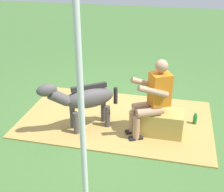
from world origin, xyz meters
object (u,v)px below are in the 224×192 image
object	(u,v)px
pony_standing	(84,99)
tent_pole_left	(82,126)
soda_bottle	(195,119)
hay_bale	(160,123)
person_seated	(153,96)

from	to	relation	value
pony_standing	tent_pole_left	bearing A→B (deg)	108.04
soda_bottle	tent_pole_left	world-z (taller)	tent_pole_left
soda_bottle	hay_bale	bearing A→B (deg)	36.26
soda_bottle	pony_standing	bearing A→B (deg)	16.97
hay_bale	tent_pole_left	world-z (taller)	tent_pole_left
person_seated	tent_pole_left	bearing A→B (deg)	75.41
hay_bale	soda_bottle	size ratio (longest dim) A/B	2.86
pony_standing	hay_bale	bearing A→B (deg)	-173.89
person_seated	tent_pole_left	size ratio (longest dim) A/B	0.51
person_seated	pony_standing	size ratio (longest dim) A/B	1.12
pony_standing	soda_bottle	distance (m)	1.97
hay_bale	tent_pole_left	xyz separation A→B (m)	(0.65, 1.98, 1.06)
soda_bottle	tent_pole_left	size ratio (longest dim) A/B	0.10
pony_standing	soda_bottle	world-z (taller)	pony_standing
pony_standing	soda_bottle	xyz separation A→B (m)	(-1.83, -0.56, -0.46)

